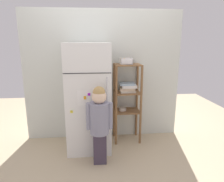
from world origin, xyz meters
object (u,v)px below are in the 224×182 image
child_standing (99,118)px  refrigerator (89,97)px  fruit_bin (126,62)px  pantry_shelf_unit (127,94)px

child_standing → refrigerator: bearing=106.5°
child_standing → fruit_bin: 1.00m
child_standing → pantry_shelf_unit: bearing=53.9°
refrigerator → child_standing: bearing=-73.5°
child_standing → pantry_shelf_unit: (0.46, 0.63, 0.14)m
refrigerator → child_standing: refrigerator is taller
refrigerator → pantry_shelf_unit: bearing=14.9°
refrigerator → pantry_shelf_unit: refrigerator is taller
refrigerator → fruit_bin: size_ratio=8.32×
refrigerator → child_standing: 0.51m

